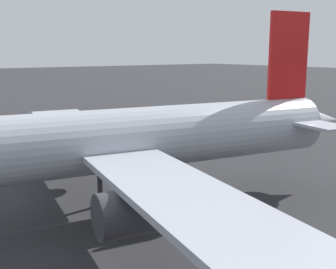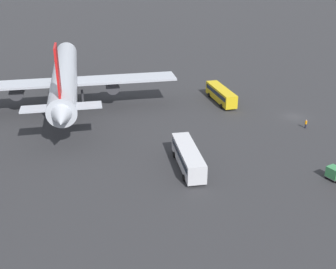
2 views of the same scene
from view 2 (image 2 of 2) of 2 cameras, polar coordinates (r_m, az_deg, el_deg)
ground_plane at (r=90.93m, az=16.69°, el=2.32°), size 600.00×600.00×0.00m
airplane at (r=93.30m, az=-13.82°, el=7.53°), size 54.72×47.49×17.70m
shuttle_bus_near at (r=95.71m, az=7.19°, el=5.50°), size 12.62×4.06×3.23m
shuttle_bus_far at (r=66.32m, az=2.74°, el=-2.97°), size 12.91×5.36×3.38m
worker_person at (r=85.49m, az=18.17°, el=1.37°), size 0.38×0.38×1.74m
cargo_cart_green at (r=68.07m, az=21.55°, el=-4.82°), size 2.25×1.99×2.06m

